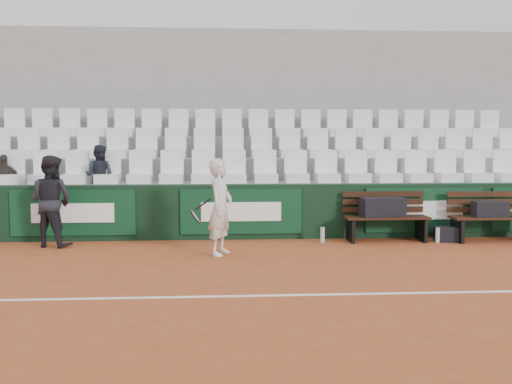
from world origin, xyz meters
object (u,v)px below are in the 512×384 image
object	(u,v)px
sports_bag_right	(490,209)
spectator_c	(99,152)
sports_bag_ground	(447,234)
water_bottle_near	(322,235)
tennis_player	(220,207)
spectator_b	(4,157)
bench_right	(492,229)
sports_bag_left	(383,207)
ball_kid	(51,201)
water_bottle_far	(437,235)
bench_left	(386,229)

from	to	relation	value
sports_bag_right	spectator_c	bearing A→B (deg)	170.88
sports_bag_ground	water_bottle_near	world-z (taller)	water_bottle_near
water_bottle_near	tennis_player	distance (m)	2.14
sports_bag_ground	spectator_b	bearing A→B (deg)	172.23
bench_right	sports_bag_left	size ratio (longest dim) A/B	1.93
spectator_b	spectator_c	distance (m)	1.75
tennis_player	ball_kid	xyz separation A→B (m)	(-2.87, 0.91, 0.02)
bench_right	tennis_player	size ratio (longest dim) A/B	0.99
sports_bag_right	tennis_player	world-z (taller)	tennis_player
spectator_b	sports_bag_left	bearing A→B (deg)	162.21
tennis_player	spectator_c	world-z (taller)	spectator_c
sports_bag_left	sports_bag_ground	bearing A→B (deg)	-7.39
sports_bag_left	tennis_player	world-z (taller)	tennis_player
ball_kid	spectator_c	bearing A→B (deg)	-98.38
spectator_b	sports_bag_right	bearing A→B (deg)	162.71
water_bottle_far	tennis_player	distance (m)	3.98
sports_bag_right	sports_bag_ground	xyz separation A→B (m)	(-0.76, 0.04, -0.46)
spectator_c	tennis_player	bearing A→B (deg)	151.70
bench_left	sports_bag_right	bearing A→B (deg)	-4.90
water_bottle_near	spectator_b	bearing A→B (deg)	169.73
sports_bag_left	water_bottle_near	bearing A→B (deg)	-174.72
spectator_b	ball_kid	bearing A→B (deg)	126.28
water_bottle_far	ball_kid	distance (m)	6.75
sports_bag_left	spectator_c	world-z (taller)	spectator_c
bench_left	ball_kid	distance (m)	5.88
water_bottle_near	ball_kid	distance (m)	4.73
water_bottle_near	ball_kid	xyz separation A→B (m)	(-4.68, -0.05, 0.64)
tennis_player	sports_bag_right	bearing A→B (deg)	10.36
tennis_player	bench_left	bearing A→B (deg)	19.21
bench_right	water_bottle_far	xyz separation A→B (m)	(-1.04, -0.09, -0.09)
spectator_c	water_bottle_far	bearing A→B (deg)	-177.81
bench_right	sports_bag_ground	xyz separation A→B (m)	(-0.83, -0.00, -0.09)
sports_bag_right	spectator_c	distance (m)	7.26
sports_bag_left	tennis_player	size ratio (longest dim) A/B	0.51
bench_right	sports_bag_right	xyz separation A→B (m)	(-0.07, -0.04, 0.36)
bench_left	water_bottle_far	xyz separation A→B (m)	(0.87, -0.21, -0.09)
sports_bag_ground	spectator_c	size ratio (longest dim) A/B	0.37
ball_kid	bench_left	bearing A→B (deg)	-159.07
bench_right	ball_kid	size ratio (longest dim) A/B	0.96
sports_bag_left	ball_kid	size ratio (longest dim) A/B	0.50
bench_right	spectator_c	world-z (taller)	spectator_c
bench_left	spectator_b	xyz separation A→B (m)	(-7.01, 0.98, 1.27)
bench_right	tennis_player	world-z (taller)	tennis_player
spectator_c	bench_left	bearing A→B (deg)	-177.40
sports_bag_left	spectator_b	xyz separation A→B (m)	(-6.94, 0.96, 0.88)
bench_left	bench_right	size ratio (longest dim) A/B	1.00
ball_kid	spectator_b	distance (m)	1.75
bench_left	bench_right	distance (m)	1.91
sports_bag_left	bench_left	bearing A→B (deg)	-21.73
tennis_player	spectator_c	xyz separation A→B (m)	(-2.28, 2.02, 0.83)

